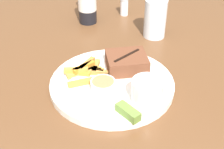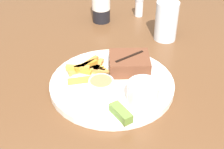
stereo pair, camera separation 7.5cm
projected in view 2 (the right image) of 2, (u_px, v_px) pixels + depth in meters
dining_table at (112, 107)px, 0.81m from camera, size 1.40×1.41×0.77m
dinner_plate at (112, 84)px, 0.77m from camera, size 0.30×0.30×0.02m
steak_portion at (129, 63)px, 0.79m from camera, size 0.12×0.11×0.04m
fries_pile at (88, 69)px, 0.79m from camera, size 0.11×0.12×0.02m
coleslaw_cup at (143, 92)px, 0.68m from camera, size 0.07×0.07×0.05m
dipping_sauce_cup at (101, 85)px, 0.72m from camera, size 0.06×0.06×0.03m
pickle_spear at (121, 113)px, 0.65m from camera, size 0.06×0.06×0.02m
fork_utensil at (81, 76)px, 0.78m from camera, size 0.13×0.02×0.00m
knife_utensil at (113, 71)px, 0.79m from camera, size 0.06×0.16×0.01m
beer_bottle at (101, 1)px, 1.04m from camera, size 0.06×0.06×0.20m
drinking_glass at (166, 21)px, 0.94m from camera, size 0.07×0.07×0.12m
salt_shaker at (139, 7)px, 1.09m from camera, size 0.03×0.03×0.07m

